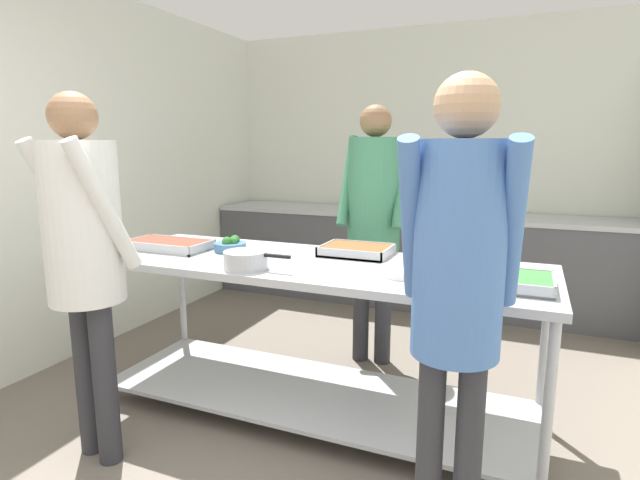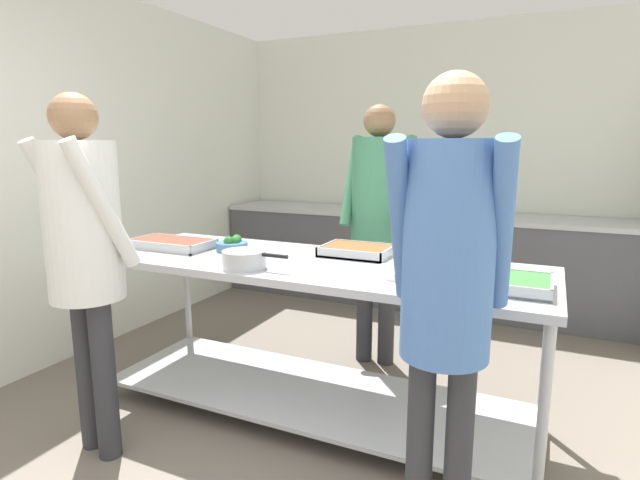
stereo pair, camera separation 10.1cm
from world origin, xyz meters
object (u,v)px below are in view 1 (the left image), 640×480
object	(u,v)px
serving_tray_vegetables	(495,280)
guest_serving_left	(84,240)
serving_tray_roast	(169,245)
sauce_pan	(246,259)
serving_tray_greens	(357,250)
plate_stack	(405,271)
cook_behind_counter	(374,207)
broccoli_bowl	(230,245)
water_bottle	(356,197)
guest_serving_right	(458,270)

from	to	relation	value
serving_tray_vegetables	guest_serving_left	xyz separation A→B (m)	(-1.75, -0.65, 0.16)
serving_tray_roast	sauce_pan	bearing A→B (deg)	-19.64
serving_tray_roast	serving_tray_greens	size ratio (longest dim) A/B	1.28
plate_stack	cook_behind_counter	bearing A→B (deg)	115.48
sauce_pan	serving_tray_vegetables	world-z (taller)	sauce_pan
broccoli_bowl	plate_stack	xyz separation A→B (m)	(1.08, -0.14, -0.02)
serving_tray_roast	broccoli_bowl	world-z (taller)	broccoli_bowl
guest_serving_left	cook_behind_counter	bearing A→B (deg)	60.48
broccoli_bowl	water_bottle	distance (m)	2.19
serving_tray_roast	broccoli_bowl	xyz separation A→B (m)	(0.38, 0.09, 0.01)
broccoli_bowl	cook_behind_counter	world-z (taller)	cook_behind_counter
broccoli_bowl	water_bottle	world-z (taller)	water_bottle
serving_tray_vegetables	guest_serving_right	size ratio (longest dim) A/B	0.28
guest_serving_left	guest_serving_right	size ratio (longest dim) A/B	1.00
sauce_pan	water_bottle	world-z (taller)	water_bottle
broccoli_bowl	guest_serving_right	xyz separation A→B (m)	(1.41, -0.77, 0.16)
serving_tray_greens	cook_behind_counter	world-z (taller)	cook_behind_counter
sauce_pan	cook_behind_counter	size ratio (longest dim) A/B	0.20
broccoli_bowl	cook_behind_counter	xyz separation A→B (m)	(0.65, 0.77, 0.17)
serving_tray_greens	guest_serving_left	size ratio (longest dim) A/B	0.22
serving_tray_vegetables	guest_serving_left	world-z (taller)	guest_serving_left
broccoli_bowl	serving_tray_vegetables	distance (m)	1.51
cook_behind_counter	broccoli_bowl	bearing A→B (deg)	-129.94
serving_tray_vegetables	guest_serving_left	bearing A→B (deg)	-159.67
guest_serving_left	cook_behind_counter	world-z (taller)	cook_behind_counter
guest_serving_right	serving_tray_greens	bearing A→B (deg)	125.36
cook_behind_counter	guest_serving_right	bearing A→B (deg)	-63.76
broccoli_bowl	serving_tray_greens	xyz separation A→B (m)	(0.72, 0.20, -0.01)
serving_tray_greens	cook_behind_counter	size ratio (longest dim) A/B	0.22
plate_stack	guest_serving_left	xyz separation A→B (m)	(-1.34, -0.67, 0.17)
guest_serving_left	broccoli_bowl	bearing A→B (deg)	72.78
serving_tray_greens	plate_stack	xyz separation A→B (m)	(0.36, -0.34, -0.01)
broccoli_bowl	serving_tray_vegetables	bearing A→B (deg)	-6.44
water_bottle	sauce_pan	bearing A→B (deg)	-83.72
sauce_pan	serving_tray_vegetables	xyz separation A→B (m)	(1.18, 0.17, -0.02)
plate_stack	serving_tray_vegetables	world-z (taller)	serving_tray_vegetables
plate_stack	cook_behind_counter	distance (m)	1.03
serving_tray_greens	serving_tray_roast	bearing A→B (deg)	-165.27
serving_tray_vegetables	cook_behind_counter	size ratio (longest dim) A/B	0.28
plate_stack	water_bottle	world-z (taller)	water_bottle
sauce_pan	cook_behind_counter	bearing A→B (deg)	73.18
sauce_pan	serving_tray_vegetables	bearing A→B (deg)	8.11
water_bottle	guest_serving_right	bearing A→B (deg)	-65.11
guest_serving_left	water_bottle	world-z (taller)	guest_serving_left
serving_tray_greens	water_bottle	bearing A→B (deg)	109.02
serving_tray_roast	guest_serving_right	bearing A→B (deg)	-20.83
serving_tray_vegetables	plate_stack	bearing A→B (deg)	176.42
serving_tray_greens	guest_serving_right	bearing A→B (deg)	-54.64
guest_serving_left	guest_serving_right	bearing A→B (deg)	1.59
serving_tray_roast	sauce_pan	distance (m)	0.73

